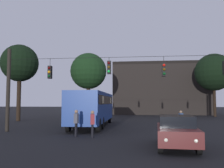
{
  "coord_description": "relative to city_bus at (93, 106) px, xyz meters",
  "views": [
    {
      "loc": [
        0.38,
        -6.03,
        2.17
      ],
      "look_at": [
        -1.83,
        13.78,
        3.65
      ],
      "focal_mm": 39.26,
      "sensor_mm": 36.0,
      "label": 1
    }
  ],
  "objects": [
    {
      "name": "tree_behind_building",
      "position": [
        15.38,
        16.33,
        4.8
      ],
      "size": [
        5.62,
        5.62,
        9.49
      ],
      "color": "black",
      "rests_on": "ground"
    },
    {
      "name": "overhead_signal_span",
      "position": [
        3.81,
        -4.43,
        1.68
      ],
      "size": [
        19.16,
        0.44,
        6.23
      ],
      "color": "black",
      "rests_on": "ground"
    },
    {
      "name": "city_bus",
      "position": [
        0.0,
        0.0,
        0.0
      ],
      "size": [
        2.74,
        11.05,
        3.0
      ],
      "color": "navy",
      "rests_on": "ground"
    },
    {
      "name": "tree_left_silhouette",
      "position": [
        -2.61,
        10.36,
        4.45
      ],
      "size": [
        4.86,
        4.86,
        8.79
      ],
      "color": "#2D2116",
      "rests_on": "ground"
    },
    {
      "name": "pedestrian_crossing_right",
      "position": [
        0.15,
        -6.48,
        -0.91
      ],
      "size": [
        0.24,
        0.36,
        1.68
      ],
      "color": "black",
      "rests_on": "ground"
    },
    {
      "name": "pedestrian_crossing_left",
      "position": [
        7.24,
        -3.0,
        -1.0
      ],
      "size": [
        0.3,
        0.4,
        1.55
      ],
      "color": "black",
      "rests_on": "ground"
    },
    {
      "name": "car_near_right",
      "position": [
        5.93,
        -9.63,
        -1.07
      ],
      "size": [
        2.1,
        4.43,
        1.52
      ],
      "color": "#511919",
      "rests_on": "ground"
    },
    {
      "name": "pedestrian_crossing_center",
      "position": [
        1.28,
        -6.92,
        -0.93
      ],
      "size": [
        0.32,
        0.41,
        1.65
      ],
      "color": "black",
      "rests_on": "ground"
    },
    {
      "name": "tree_right_far",
      "position": [
        -9.83,
        5.36,
        4.85
      ],
      "size": [
        4.37,
        4.37,
        8.95
      ],
      "color": "black",
      "rests_on": "ground"
    },
    {
      "name": "ground_plane",
      "position": [
        3.78,
        8.69,
        -1.87
      ],
      "size": [
        168.0,
        168.0,
        0.0
      ],
      "primitive_type": "plane",
      "color": "black",
      "rests_on": "ground"
    },
    {
      "name": "corner_building",
      "position": [
        8.0,
        24.51,
        2.73
      ],
      "size": [
        16.81,
        9.12,
        9.2
      ],
      "color": "black",
      "rests_on": "ground"
    }
  ]
}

